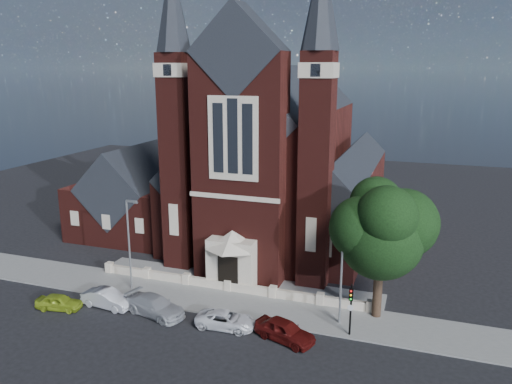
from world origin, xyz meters
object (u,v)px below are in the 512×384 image
street_lamp_right (343,267)px  car_silver_b (155,306)px  parish_hall (137,199)px  traffic_signal (351,303)px  car_lime_van (59,302)px  street_lamp_left (130,240)px  car_silver_a (107,299)px  car_dark_red (285,330)px  car_white_suv (226,320)px  street_tree (382,233)px  church (283,164)px

street_lamp_right → car_silver_b: bearing=-166.6°
parish_hall → traffic_signal: size_ratio=3.05×
parish_hall → car_lime_van: 19.80m
car_lime_van → car_silver_b: 7.90m
street_lamp_left → traffic_signal: size_ratio=2.02×
car_silver_a → street_lamp_right: bearing=-74.7°
parish_hall → car_silver_a: bearing=-65.4°
car_silver_a → car_silver_b: (4.31, 0.08, 0.03)m
car_silver_a → car_dark_red: bearing=-86.1°
car_lime_van → car_silver_a: size_ratio=0.83×
street_lamp_right → car_silver_b: 14.74m
traffic_signal → street_lamp_right: bearing=120.0°
street_lamp_right → car_white_suv: street_lamp_right is taller
traffic_signal → car_silver_b: 14.96m
parish_hall → car_silver_a: size_ratio=2.80×
street_lamp_right → car_silver_a: (-18.15, -3.37, -3.88)m
car_lime_van → car_silver_a: bearing=-75.3°
street_lamp_left → car_lime_van: street_lamp_left is taller
car_lime_van → parish_hall: bearing=2.9°
street_lamp_left → car_lime_van: (-3.56, -4.98, -3.98)m
parish_hall → car_white_suv: size_ratio=2.72×
parish_hall → car_dark_red: size_ratio=2.72×
street_tree → car_lime_van: 25.77m
church → car_lime_van: bearing=-115.6°
church → car_silver_b: church is taller
church → street_tree: size_ratio=3.26×
church → street_lamp_left: bearing=-112.7°
church → street_lamp_right: (10.09, -18.94, -3.59)m
parish_hall → car_white_suv: bearing=-43.6°
street_tree → car_white_suv: 13.18m
car_silver_b → car_dark_red: bearing=-76.5°
street_tree → car_silver_a: street_tree is taller
church → street_lamp_right: bearing=-62.0°
car_white_suv → street_lamp_right: bearing=-70.4°
traffic_signal → car_white_suv: bearing=-168.9°
parish_hall → traffic_signal: bearing=-30.0°
car_silver_a → car_white_suv: size_ratio=0.97×
car_silver_b → car_dark_red: car_dark_red is taller
church → parish_hall: bearing=-162.8°
street_lamp_right → car_silver_a: size_ratio=1.85×
street_tree → car_white_suv: street_tree is taller
car_silver_b → car_dark_red: (10.52, -0.31, 0.01)m
traffic_signal → car_dark_red: size_ratio=0.89×
street_lamp_left → street_lamp_right: same height
car_white_suv → traffic_signal: bearing=-82.0°
traffic_signal → car_lime_van: 22.81m
parish_hall → car_dark_red: (22.77, -17.60, -3.25)m
street_lamp_left → car_silver_a: size_ratio=1.85×
street_tree → car_silver_b: (-16.35, -5.00, -6.21)m
car_white_suv → street_lamp_left: bearing=68.8°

